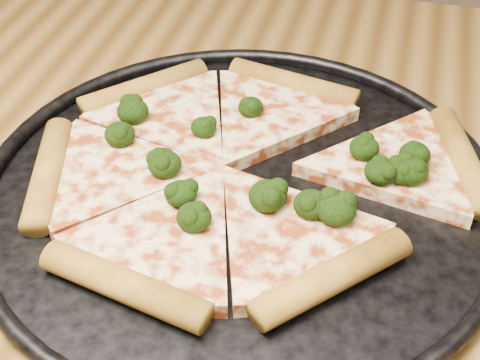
# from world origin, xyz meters

# --- Properties ---
(dining_table) EXTENTS (1.20, 0.90, 0.75)m
(dining_table) POSITION_xyz_m (0.00, 0.00, 0.66)
(dining_table) COLOR brown
(dining_table) RESTS_ON ground
(pizza_pan) EXTENTS (0.41, 0.41, 0.02)m
(pizza_pan) POSITION_xyz_m (0.09, 0.07, 0.76)
(pizza_pan) COLOR black
(pizza_pan) RESTS_ON dining_table
(pizza) EXTENTS (0.38, 0.32, 0.02)m
(pizza) POSITION_xyz_m (0.08, 0.08, 0.77)
(pizza) COLOR #FFDC9C
(pizza) RESTS_ON pizza_pan
(broccoli_florets) EXTENTS (0.26, 0.17, 0.02)m
(broccoli_florets) POSITION_xyz_m (0.11, 0.08, 0.78)
(broccoli_florets) COLOR black
(broccoli_florets) RESTS_ON pizza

